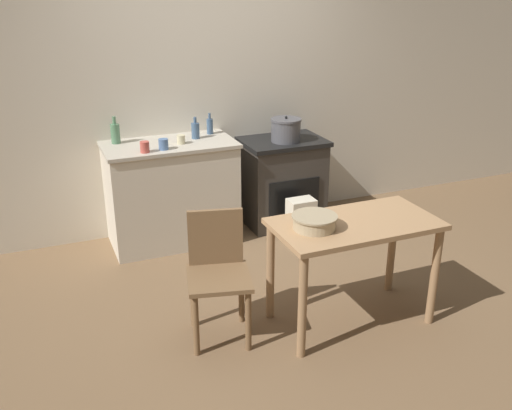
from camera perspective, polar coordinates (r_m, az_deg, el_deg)
ground_plane at (r=4.33m, az=2.04°, el=-9.16°), size 14.00×14.00×0.00m
wall_back at (r=5.28m, az=-5.02°, el=11.35°), size 8.00×0.07×2.55m
counter_cabinet at (r=5.08m, az=-8.43°, el=1.20°), size 1.12×0.61×0.92m
stove at (r=5.46m, az=2.63°, el=2.40°), size 0.76×0.57×0.83m
work_table at (r=3.83m, az=9.79°, el=-3.35°), size 1.09×0.58×0.75m
chair at (r=3.72m, az=-3.84°, el=-6.58°), size 0.48×0.48×0.84m
flour_sack at (r=5.13m, az=4.51°, el=-1.53°), size 0.24×0.17×0.40m
stock_pot at (r=5.24m, az=3.00°, el=7.51°), size 0.28×0.28×0.24m
mixing_bowl_large at (r=3.62m, az=5.86°, el=-1.62°), size 0.29×0.29×0.09m
bottle_far_left at (r=4.99m, az=-13.89°, el=7.00°), size 0.08×0.08×0.23m
bottle_left at (r=5.17m, az=-4.64°, el=7.89°), size 0.06×0.06×0.19m
bottle_mid_left at (r=5.03m, az=-6.08°, el=7.45°), size 0.07×0.07×0.19m
cup_center_left at (r=4.68m, az=-11.07°, el=5.71°), size 0.07×0.07×0.09m
cup_center at (r=4.89m, az=-7.51°, el=6.53°), size 0.07×0.07×0.08m
cup_center_right at (r=4.74m, az=-9.24°, el=6.02°), size 0.08×0.08×0.09m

